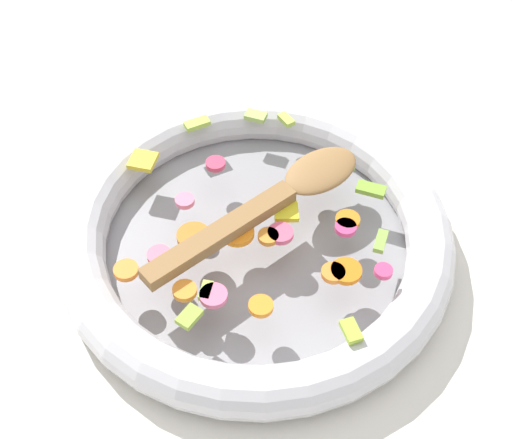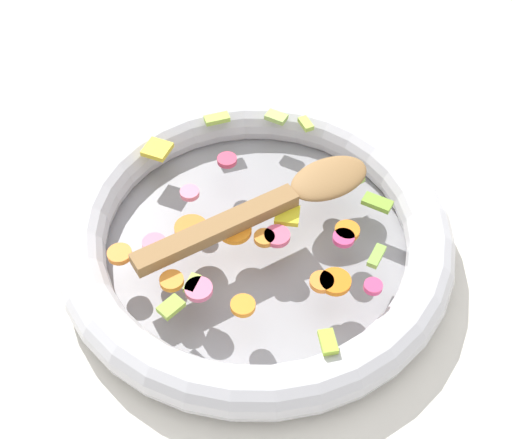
# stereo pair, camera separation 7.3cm
# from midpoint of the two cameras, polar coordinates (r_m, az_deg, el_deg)

# --- Properties ---
(ground_plane) EXTENTS (4.00, 4.00, 0.00)m
(ground_plane) POSITION_cam_midpoint_polar(r_m,az_deg,el_deg) (0.77, -2.72, -2.59)
(ground_plane) COLOR silver
(skillet) EXTENTS (0.42, 0.42, 0.05)m
(skillet) POSITION_cam_midpoint_polar(r_m,az_deg,el_deg) (0.75, -2.78, -1.55)
(skillet) COLOR gray
(skillet) RESTS_ON ground_plane
(chopped_vegetables) EXTENTS (0.32, 0.29, 0.01)m
(chopped_vegetables) POSITION_cam_midpoint_polar(r_m,az_deg,el_deg) (0.72, -2.86, -0.92)
(chopped_vegetables) COLOR orange
(chopped_vegetables) RESTS_ON skillet
(wooden_spoon) EXTENTS (0.20, 0.24, 0.01)m
(wooden_spoon) POSITION_cam_midpoint_polar(r_m,az_deg,el_deg) (0.73, -1.02, 1.65)
(wooden_spoon) COLOR olive
(wooden_spoon) RESTS_ON chopped_vegetables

